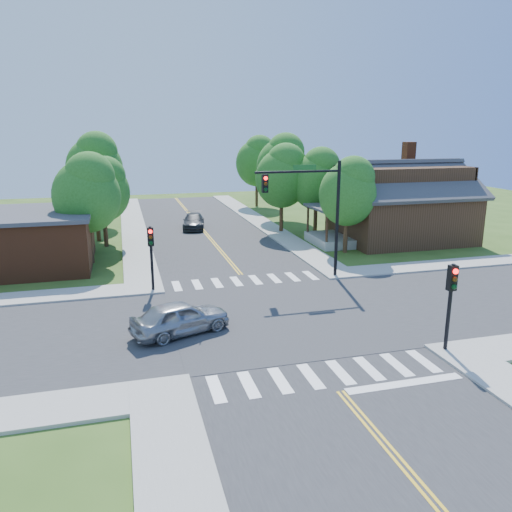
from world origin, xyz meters
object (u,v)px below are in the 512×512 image
object	(u,v)px
signal_mast_ne	(312,201)
car_silver	(180,318)
signal_pole_se	(451,291)
signal_pole_nw	(151,247)
car_dgrey	(194,222)
house_ne	(400,200)

from	to	relation	value
signal_mast_ne	car_silver	bearing A→B (deg)	-143.51
signal_pole_se	signal_pole_nw	world-z (taller)	same
signal_pole_nw	car_silver	xyz separation A→B (m)	(0.80, -6.43, -1.90)
signal_pole_nw	car_silver	world-z (taller)	signal_pole_nw
car_dgrey	signal_pole_nw	bearing A→B (deg)	-95.53
signal_pole_se	signal_pole_nw	distance (m)	15.84
signal_mast_ne	car_silver	size ratio (longest dim) A/B	1.50
car_silver	car_dgrey	distance (m)	24.58
house_ne	car_silver	bearing A→B (deg)	-142.84
signal_pole_se	car_silver	world-z (taller)	signal_pole_se
house_ne	car_dgrey	distance (m)	18.46
signal_pole_se	car_silver	size ratio (longest dim) A/B	0.79
signal_mast_ne	car_dgrey	distance (m)	18.85
signal_pole_se	house_ne	bearing A→B (deg)	64.42
signal_pole_se	car_dgrey	size ratio (longest dim) A/B	0.77
house_ne	car_silver	distance (m)	25.11
car_dgrey	car_silver	bearing A→B (deg)	-89.74
signal_pole_se	signal_pole_nw	bearing A→B (deg)	135.00
signal_pole_se	car_dgrey	bearing A→B (deg)	102.27
signal_pole_se	car_dgrey	distance (m)	29.75
house_ne	car_silver	size ratio (longest dim) A/B	2.71
signal_mast_ne	house_ne	world-z (taller)	signal_mast_ne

